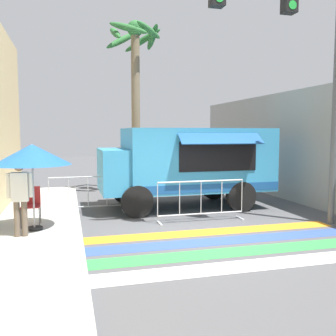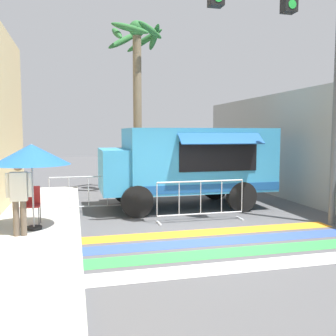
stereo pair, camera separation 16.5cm
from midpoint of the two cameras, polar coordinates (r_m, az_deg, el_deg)
name	(u,v)px [view 2 (the right image)]	position (r m, az deg, el deg)	size (l,w,h in m)	color
ground_plane	(213,236)	(8.67, 7.50, -10.29)	(60.00, 60.00, 0.00)	#4C4C4F
concrete_wall_right	(304,147)	(13.04, 20.33, 3.06)	(0.20, 16.00, 3.76)	gray
crosswalk_painted	(227,246)	(7.98, 9.60, -11.68)	(6.40, 2.84, 0.01)	white
food_truck	(184,162)	(11.68, 2.92, 0.98)	(5.22, 2.81, 2.47)	#338CBF
traffic_signal_pole	(292,34)	(9.87, 18.88, 18.81)	(4.22, 0.29, 6.62)	#515456
patio_umbrella	(32,155)	(8.96, -19.59, 1.91)	(1.73, 1.73, 1.96)	black
folding_chair	(31,202)	(9.57, -19.74, -4.86)	(0.43, 0.43, 0.92)	#4C4C51
vendor_person	(19,194)	(8.56, -21.26, -3.66)	(0.53, 0.21, 1.62)	brown
barricade_front	(201,201)	(9.94, 5.47, -5.00)	(2.39, 0.44, 1.09)	#B7BABF
barricade_side	(89,195)	(11.14, -11.60, -3.99)	(2.20, 0.44, 1.09)	#B7BABF
palm_tree	(137,71)	(14.60, -4.44, 14.53)	(2.28, 2.33, 6.50)	#7A664C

